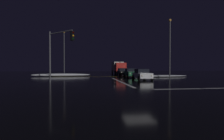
{
  "coord_description": "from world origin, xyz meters",
  "views": [
    {
      "loc": [
        -4.36,
        -14.72,
        1.95
      ],
      "look_at": [
        -0.54,
        11.91,
        1.41
      ],
      "focal_mm": 29.42,
      "sensor_mm": 36.0,
      "label": 1
    }
  ],
  "objects": [
    {
      "name": "centre_line_ns",
      "position": [
        0.0,
        19.91,
        0.0
      ],
      "size": [
        22.0,
        0.15,
        0.01
      ],
      "color": "yellow",
      "rests_on": "ground"
    },
    {
      "name": "streetlamp_left_far",
      "position": [
        -9.41,
        29.91,
        5.85
      ],
      "size": [
        0.44,
        0.44,
        10.28
      ],
      "color": "#424247",
      "rests_on": "ground"
    },
    {
      "name": "sedan_green",
      "position": [
        3.62,
        17.26,
        0.8
      ],
      "size": [
        2.02,
        4.33,
        1.57
      ],
      "color": "#14512D",
      "rests_on": "ground"
    },
    {
      "name": "ground",
      "position": [
        0.0,
        0.0,
        -0.05
      ],
      "size": [
        120.0,
        120.0,
        0.1
      ],
      "primitive_type": "cube",
      "color": "black"
    },
    {
      "name": "streetlamp_right_near",
      "position": [
        9.41,
        13.91,
        5.57
      ],
      "size": [
        0.44,
        0.44,
        9.74
      ],
      "color": "#424247",
      "rests_on": "ground"
    },
    {
      "name": "traffic_signal_nw",
      "position": [
        -7.46,
        7.46,
        4.29
      ],
      "size": [
        3.21,
        3.21,
        6.21
      ],
      "color": "#4C4C51",
      "rests_on": "ground"
    },
    {
      "name": "stop_line_north",
      "position": [
        0.0,
        8.31,
        0.0
      ],
      "size": [
        0.35,
        14.23,
        0.01
      ],
      "color": "white",
      "rests_on": "ground"
    },
    {
      "name": "snow_bank_left_curb",
      "position": [
        -9.11,
        21.68,
        0.29
      ],
      "size": [
        11.12,
        1.5,
        0.58
      ],
      "color": "white",
      "rests_on": "ground"
    },
    {
      "name": "box_truck",
      "position": [
        3.79,
        30.94,
        1.71
      ],
      "size": [
        2.68,
        8.28,
        3.08
      ],
      "color": "red",
      "rests_on": "ground"
    },
    {
      "name": "sedan_white",
      "position": [
        3.59,
        10.54,
        0.8
      ],
      "size": [
        2.02,
        4.33,
        1.57
      ],
      "color": "silver",
      "rests_on": "ground"
    },
    {
      "name": "snow_bank_right_curb",
      "position": [
        9.11,
        17.23,
        0.18
      ],
      "size": [
        10.49,
        1.5,
        0.36
      ],
      "color": "white",
      "rests_on": "ground"
    },
    {
      "name": "sedan_black",
      "position": [
        3.3,
        23.05,
        0.8
      ],
      "size": [
        2.02,
        4.33,
        1.57
      ],
      "color": "black",
      "rests_on": "ground"
    }
  ]
}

